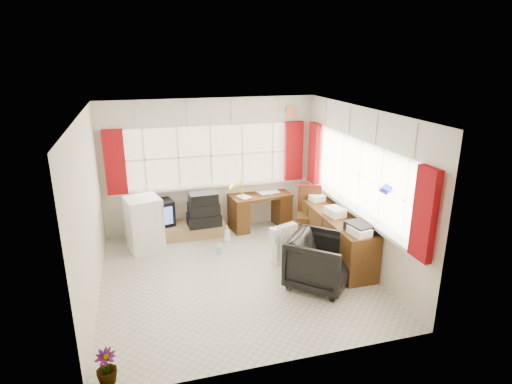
% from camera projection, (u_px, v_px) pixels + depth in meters
% --- Properties ---
extents(ground, '(4.00, 4.00, 0.00)m').
position_uv_depth(ground, '(237.00, 276.00, 6.56)').
color(ground, beige).
rests_on(ground, ground).
extents(room_walls, '(4.00, 4.00, 4.00)m').
position_uv_depth(room_walls, '(235.00, 183.00, 6.09)').
color(room_walls, beige).
rests_on(room_walls, ground).
extents(window_back, '(3.70, 0.12, 3.60)m').
position_uv_depth(window_back, '(212.00, 182.00, 8.04)').
color(window_back, beige).
rests_on(window_back, room_walls).
extents(window_right, '(0.12, 3.70, 3.60)m').
position_uv_depth(window_right, '(355.00, 207.00, 6.77)').
color(window_right, beige).
rests_on(window_right, room_walls).
extents(curtains, '(3.83, 3.83, 1.15)m').
position_uv_depth(curtains, '(276.00, 166.00, 7.19)').
color(curtains, '#980E08').
rests_on(curtains, room_walls).
extents(overhead_cabinets, '(3.98, 3.98, 0.48)m').
position_uv_depth(overhead_cabinets, '(279.00, 118.00, 7.01)').
color(overhead_cabinets, beige).
rests_on(overhead_cabinets, room_walls).
extents(desk, '(1.24, 0.73, 0.70)m').
position_uv_depth(desk, '(260.00, 209.00, 8.32)').
color(desk, '#533213').
rests_on(desk, ground).
extents(desk_lamp, '(0.14, 0.12, 0.39)m').
position_uv_depth(desk_lamp, '(242.00, 185.00, 7.89)').
color(desk_lamp, yellow).
rests_on(desk_lamp, desk).
extents(task_chair, '(0.56, 0.57, 1.01)m').
position_uv_depth(task_chair, '(309.00, 212.00, 7.71)').
color(task_chair, black).
rests_on(task_chair, ground).
extents(office_chair, '(1.19, 1.19, 0.78)m').
position_uv_depth(office_chair, '(320.00, 261.00, 6.19)').
color(office_chair, black).
rests_on(office_chair, ground).
extents(radiator, '(0.46, 0.32, 0.65)m').
position_uv_depth(radiator, '(284.00, 247.00, 6.94)').
color(radiator, white).
rests_on(radiator, ground).
extents(credenza, '(0.50, 2.00, 0.85)m').
position_uv_depth(credenza, '(335.00, 236.00, 7.07)').
color(credenza, '#533213').
rests_on(credenza, ground).
extents(file_tray, '(0.38, 0.45, 0.13)m').
position_uv_depth(file_tray, '(360.00, 228.00, 6.29)').
color(file_tray, black).
rests_on(file_tray, credenza).
extents(tv_bench, '(1.40, 0.50, 0.25)m').
position_uv_depth(tv_bench, '(187.00, 230.00, 7.95)').
color(tv_bench, '#A17E50').
rests_on(tv_bench, ground).
extents(crt_tv, '(0.62, 0.59, 0.47)m').
position_uv_depth(crt_tv, '(158.00, 213.00, 7.80)').
color(crt_tv, black).
rests_on(crt_tv, tv_bench).
extents(hifi_stack, '(0.62, 0.41, 0.62)m').
position_uv_depth(hifi_stack, '(204.00, 210.00, 7.77)').
color(hifi_stack, black).
rests_on(hifi_stack, tv_bench).
extents(mini_fridge, '(0.67, 0.67, 0.93)m').
position_uv_depth(mini_fridge, '(144.00, 224.00, 7.35)').
color(mini_fridge, white).
rests_on(mini_fridge, ground).
extents(spray_bottle_a, '(0.13, 0.13, 0.30)m').
position_uv_depth(spray_bottle_a, '(227.00, 234.00, 7.73)').
color(spray_bottle_a, white).
rests_on(spray_bottle_a, ground).
extents(spray_bottle_b, '(0.11, 0.11, 0.20)m').
position_uv_depth(spray_bottle_b, '(219.00, 248.00, 7.27)').
color(spray_bottle_b, '#8DD2CA').
rests_on(spray_bottle_b, ground).
extents(flower_vase, '(0.25, 0.25, 0.39)m').
position_uv_depth(flower_vase, '(106.00, 367.00, 4.39)').
color(flower_vase, black).
rests_on(flower_vase, ground).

